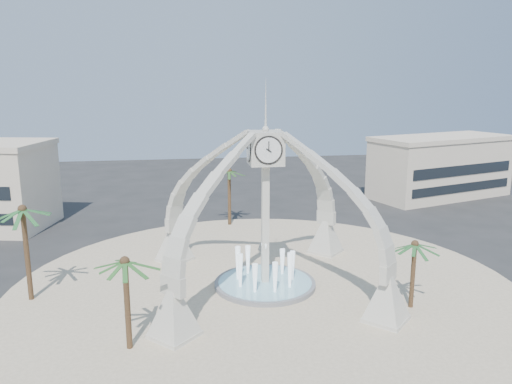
{
  "coord_description": "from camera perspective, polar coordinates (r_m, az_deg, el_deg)",
  "views": [
    {
      "loc": [
        -6.44,
        -36.51,
        15.78
      ],
      "look_at": [
        -0.41,
        2.0,
        7.26
      ],
      "focal_mm": 35.0,
      "sensor_mm": 36.0,
      "label": 1
    }
  ],
  "objects": [
    {
      "name": "plaza",
      "position": [
        40.28,
        1.03,
        -10.69
      ],
      "size": [
        40.0,
        40.0,
        0.06
      ],
      "primitive_type": "cylinder",
      "color": "beige",
      "rests_on": "ground"
    },
    {
      "name": "fountain",
      "position": [
        40.18,
        1.04,
        -10.35
      ],
      "size": [
        8.0,
        8.0,
        3.62
      ],
      "color": "gray",
      "rests_on": "ground"
    },
    {
      "name": "palm_west",
      "position": [
        39.43,
        -25.14,
        -1.96
      ],
      "size": [
        4.2,
        4.2,
        7.72
      ],
      "rotation": [
        0.0,
        0.0,
        -0.06
      ],
      "color": "brown",
      "rests_on": "ground"
    },
    {
      "name": "palm_south",
      "position": [
        30.4,
        -14.77,
        -7.82
      ],
      "size": [
        4.08,
        4.08,
        6.31
      ],
      "rotation": [
        0.0,
        0.0,
        -0.09
      ],
      "color": "brown",
      "rests_on": "ground"
    },
    {
      "name": "building_ne",
      "position": [
        74.97,
        20.33,
        2.76
      ],
      "size": [
        21.87,
        14.17,
        8.6
      ],
      "rotation": [
        0.0,
        0.0,
        0.31
      ],
      "color": "beige",
      "rests_on": "ground"
    },
    {
      "name": "palm_east",
      "position": [
        36.76,
        17.71,
        -5.79
      ],
      "size": [
        3.47,
        3.47,
        5.43
      ],
      "rotation": [
        0.0,
        0.0,
        0.02
      ],
      "color": "brown",
      "rests_on": "ground"
    },
    {
      "name": "palm_north",
      "position": [
        55.6,
        -3.1,
        2.33
      ],
      "size": [
        4.83,
        4.83,
        6.99
      ],
      "rotation": [
        0.0,
        0.0,
        0.28
      ],
      "color": "brown",
      "rests_on": "ground"
    },
    {
      "name": "clock_tower",
      "position": [
        38.22,
        1.07,
        -1.74
      ],
      "size": [
        17.94,
        17.94,
        16.3
      ],
      "color": "beige",
      "rests_on": "ground"
    },
    {
      "name": "ground",
      "position": [
        40.29,
        1.03,
        -10.73
      ],
      "size": [
        140.0,
        140.0,
        0.0
      ],
      "primitive_type": "plane",
      "color": "#282828",
      "rests_on": "ground"
    }
  ]
}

